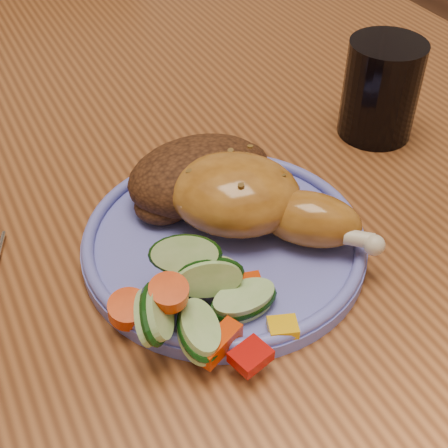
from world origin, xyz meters
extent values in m
cube|color=brown|center=(0.00, 0.00, 0.73)|extent=(0.90, 1.40, 0.04)
cube|color=brown|center=(0.39, 0.64, 0.35)|extent=(0.06, 0.06, 0.71)
cube|color=#4C2D16|center=(0.00, 0.55, 0.43)|extent=(0.42, 0.42, 0.04)
cylinder|color=#4C2D16|center=(-0.18, 0.37, 0.21)|extent=(0.04, 0.04, 0.41)
cylinder|color=#4C2D16|center=(0.18, 0.37, 0.21)|extent=(0.04, 0.04, 0.41)
cylinder|color=#4C2D16|center=(0.18, 0.73, 0.21)|extent=(0.04, 0.04, 0.41)
cylinder|color=#6166C7|center=(-0.02, -0.08, 0.76)|extent=(0.23, 0.23, 0.01)
torus|color=#6166C7|center=(-0.02, -0.08, 0.77)|extent=(0.23, 0.23, 0.01)
ellipsoid|color=#AF6D24|center=(-0.01, -0.06, 0.79)|extent=(0.14, 0.13, 0.06)
ellipsoid|color=#AF6D24|center=(0.04, -0.11, 0.78)|extent=(0.09, 0.09, 0.04)
sphere|color=beige|center=(0.06, -0.16, 0.78)|extent=(0.02, 0.02, 0.02)
ellipsoid|color=#472411|center=(-0.02, -0.02, 0.78)|extent=(0.12, 0.09, 0.05)
ellipsoid|color=#472411|center=(0.02, -0.01, 0.78)|extent=(0.06, 0.05, 0.03)
ellipsoid|color=#472411|center=(-0.05, -0.03, 0.77)|extent=(0.05, 0.05, 0.03)
cube|color=#A50A05|center=(-0.06, -0.19, 0.77)|extent=(0.03, 0.03, 0.01)
cube|color=#E5A507|center=(-0.03, -0.18, 0.77)|extent=(0.02, 0.02, 0.01)
cylinder|color=#E73E07|center=(-0.10, -0.14, 0.80)|extent=(0.03, 0.03, 0.02)
cylinder|color=#E73E07|center=(-0.12, -0.12, 0.77)|extent=(0.03, 0.03, 0.02)
cube|color=#E73E07|center=(-0.04, -0.13, 0.77)|extent=(0.03, 0.02, 0.01)
cube|color=#E73E07|center=(-0.08, -0.18, 0.77)|extent=(0.04, 0.03, 0.01)
cylinder|color=#B1CE85|center=(-0.09, -0.12, 0.77)|extent=(0.06, 0.06, 0.02)
cylinder|color=#B1CE85|center=(-0.07, -0.11, 0.80)|extent=(0.06, 0.06, 0.04)
cylinder|color=#B1CE85|center=(-0.09, -0.16, 0.77)|extent=(0.06, 0.06, 0.03)
cylinder|color=#B1CE85|center=(-0.05, -0.15, 0.77)|extent=(0.05, 0.05, 0.02)
cylinder|color=#B1CE85|center=(-0.06, -0.13, 0.78)|extent=(0.05, 0.04, 0.05)
cylinder|color=#B1CE85|center=(-0.11, -0.15, 0.79)|extent=(0.05, 0.06, 0.05)
cylinder|color=black|center=(0.19, 0.01, 0.80)|extent=(0.07, 0.07, 0.10)
camera|label=1|loc=(-0.19, -0.41, 1.11)|focal=50.00mm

